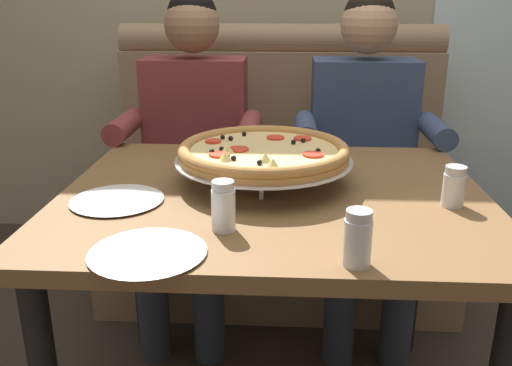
{
  "coord_description": "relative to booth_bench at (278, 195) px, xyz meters",
  "views": [
    {
      "loc": [
        0.03,
        -1.35,
        1.25
      ],
      "look_at": [
        -0.05,
        -0.01,
        0.78
      ],
      "focal_mm": 37.92,
      "sensor_mm": 36.0,
      "label": 1
    }
  ],
  "objects": [
    {
      "name": "shaker_pepper_flakes",
      "position": [
        0.44,
        -1.01,
        0.4
      ],
      "size": [
        0.05,
        0.05,
        0.1
      ],
      "color": "white",
      "rests_on": "dining_table"
    },
    {
      "name": "plate_near_right",
      "position": [
        -0.24,
        -1.32,
        0.37
      ],
      "size": [
        0.24,
        0.24,
        0.02
      ],
      "color": "white",
      "rests_on": "dining_table"
    },
    {
      "name": "booth_bench",
      "position": [
        0.0,
        0.0,
        0.0
      ],
      "size": [
        1.47,
        0.78,
        1.13
      ],
      "color": "#937556",
      "rests_on": "ground_plane"
    },
    {
      "name": "plate_near_left",
      "position": [
        -0.39,
        -1.03,
        0.37
      ],
      "size": [
        0.23,
        0.23,
        0.02
      ],
      "color": "white",
      "rests_on": "dining_table"
    },
    {
      "name": "pizza",
      "position": [
        -0.03,
        -0.86,
        0.45
      ],
      "size": [
        0.49,
        0.49,
        0.12
      ],
      "color": "silver",
      "rests_on": "dining_table"
    },
    {
      "name": "shaker_oregano",
      "position": [
        0.17,
        -1.34,
        0.41
      ],
      "size": [
        0.05,
        0.05,
        0.11
      ],
      "color": "white",
      "rests_on": "dining_table"
    },
    {
      "name": "diner_right",
      "position": [
        0.33,
        -0.27,
        0.31
      ],
      "size": [
        0.54,
        0.64,
        1.27
      ],
      "color": "#2D3342",
      "rests_on": "ground_plane"
    },
    {
      "name": "shaker_parmesan",
      "position": [
        -0.1,
        -1.19,
        0.41
      ],
      "size": [
        0.05,
        0.05,
        0.11
      ],
      "color": "white",
      "rests_on": "dining_table"
    },
    {
      "name": "dining_table",
      "position": [
        0.0,
        -0.93,
        0.26
      ],
      "size": [
        1.12,
        0.92,
        0.76
      ],
      "color": "brown",
      "rests_on": "ground_plane"
    },
    {
      "name": "diner_left",
      "position": [
        -0.33,
        -0.27,
        0.31
      ],
      "size": [
        0.54,
        0.64,
        1.27
      ],
      "color": "#2D3342",
      "rests_on": "ground_plane"
    },
    {
      "name": "patio_chair",
      "position": [
        1.26,
        1.14,
        0.13
      ],
      "size": [
        0.43,
        0.43,
        0.86
      ],
      "color": "black",
      "rests_on": "ground_plane"
    }
  ]
}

